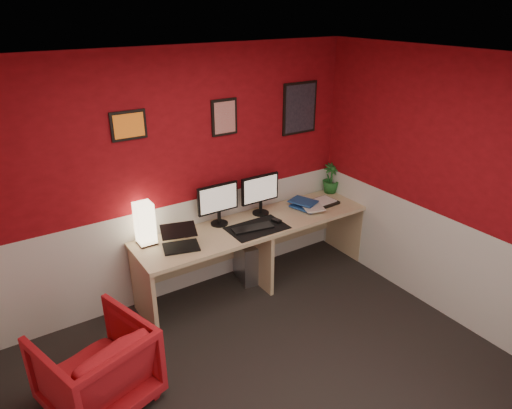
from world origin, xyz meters
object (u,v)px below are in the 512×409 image
(shoji_lamp, at_px, (145,225))
(zen_tray, at_px, (321,203))
(monitor_left, at_px, (219,198))
(armchair, at_px, (96,367))
(pc_tower, at_px, (246,259))
(monitor_right, at_px, (261,189))
(laptop, at_px, (180,238))
(potted_plant, at_px, (331,178))
(desk, at_px, (257,253))

(shoji_lamp, distance_m, zen_tray, 2.02)
(shoji_lamp, relative_size, monitor_left, 0.69)
(monitor_left, relative_size, armchair, 0.78)
(monitor_left, xyz_separation_m, armchair, (-1.57, -0.91, -0.68))
(zen_tray, bearing_deg, pc_tower, 170.03)
(monitor_right, xyz_separation_m, armchair, (-2.07, -0.90, -0.68))
(laptop, bearing_deg, pc_tower, 30.46)
(laptop, height_order, pc_tower, laptop)
(shoji_lamp, relative_size, potted_plant, 1.13)
(zen_tray, bearing_deg, desk, -179.55)
(desk, height_order, armchair, desk)
(shoji_lamp, height_order, laptop, shoji_lamp)
(shoji_lamp, bearing_deg, desk, -10.12)
(monitor_right, distance_m, armchair, 2.36)
(shoji_lamp, height_order, zen_tray, shoji_lamp)
(desk, bearing_deg, zen_tray, 0.45)
(shoji_lamp, relative_size, pc_tower, 0.89)
(monitor_right, relative_size, potted_plant, 1.64)
(shoji_lamp, distance_m, monitor_right, 1.29)
(armchair, bearing_deg, desk, -176.31)
(zen_tray, bearing_deg, shoji_lamp, 174.48)
(laptop, relative_size, monitor_right, 0.57)
(pc_tower, distance_m, armchair, 2.07)
(pc_tower, bearing_deg, zen_tray, -0.36)
(zen_tray, relative_size, armchair, 0.47)
(laptop, xyz_separation_m, armchair, (-1.02, -0.67, -0.50))
(monitor_left, bearing_deg, armchair, -149.78)
(laptop, xyz_separation_m, zen_tray, (1.76, 0.06, -0.09))
(desk, height_order, monitor_left, monitor_left)
(desk, xyz_separation_m, armchair, (-1.91, -0.72, -0.03))
(monitor_left, relative_size, potted_plant, 1.64)
(monitor_right, height_order, potted_plant, monitor_right)
(monitor_left, bearing_deg, potted_plant, 1.30)
(zen_tray, height_order, potted_plant, potted_plant)
(shoji_lamp, height_order, monitor_left, monitor_left)
(pc_tower, bearing_deg, monitor_left, -174.76)
(desk, xyz_separation_m, zen_tray, (0.88, 0.01, 0.38))
(potted_plant, bearing_deg, shoji_lamp, -179.36)
(desk, xyz_separation_m, monitor_left, (-0.34, 0.19, 0.66))
(desk, xyz_separation_m, pc_tower, (-0.04, 0.17, -0.14))
(monitor_left, bearing_deg, desk, -29.37)
(zen_tray, height_order, armchair, zen_tray)
(monitor_left, xyz_separation_m, pc_tower, (0.30, -0.02, -0.80))
(monitor_left, bearing_deg, monitor_right, -1.81)
(monitor_left, height_order, zen_tray, monitor_left)
(pc_tower, bearing_deg, potted_plant, 12.29)
(shoji_lamp, xyz_separation_m, monitor_right, (1.28, -0.02, 0.09))
(potted_plant, bearing_deg, monitor_right, -177.20)
(pc_tower, bearing_deg, laptop, -155.66)
(monitor_right, xyz_separation_m, potted_plant, (1.04, 0.05, -0.11))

